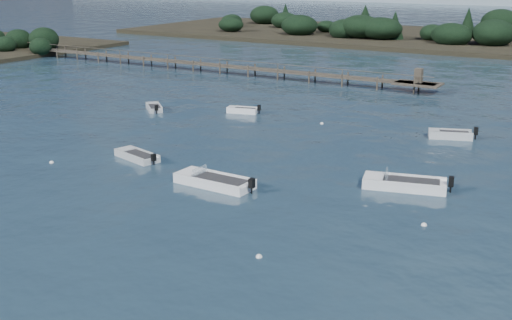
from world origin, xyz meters
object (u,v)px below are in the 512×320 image
Objects in this scene: dinghy_mid_grey at (137,157)px; tender_far_grey_b at (450,136)px; jetty at (223,66)px; dinghy_mid_white_b at (404,185)px; tender_far_grey at (154,109)px; dinghy_mid_white_a at (214,183)px; tender_far_white at (243,111)px.

dinghy_mid_grey is 25.12m from tender_far_grey_b.
jetty is (-16.12, 35.37, 0.84)m from dinghy_mid_grey.
jetty reaches higher than dinghy_mid_white_b.
tender_far_grey is (-9.55, 13.45, 0.01)m from dinghy_mid_grey.
dinghy_mid_white_a is 23.45m from tender_far_grey.
tender_far_white is at bearing 117.26° from dinghy_mid_white_a.
dinghy_mid_white_b reaches higher than tender_far_grey.
tender_far_white is 24.10m from dinghy_mid_white_b.
jetty reaches higher than dinghy_mid_grey.
tender_far_white is 1.06× the size of tender_far_grey.
dinghy_mid_white_a is at bearing -56.98° from jetty.
tender_far_grey_b is 0.69× the size of dinghy_mid_white_b.
tender_far_white is at bearing -51.81° from jetty.
tender_far_white is 23.59m from jetty.
tender_far_grey is 27.80m from tender_far_grey_b.
dinghy_mid_white_a is 21.85m from tender_far_grey_b.
jetty reaches higher than tender_far_grey.
dinghy_mid_white_b is at bearing -42.24° from jetty.
tender_far_grey is 0.80× the size of tender_far_grey_b.
tender_far_grey is at bearing -73.33° from jetty.
tender_far_grey_b is (17.94, 17.58, 0.04)m from dinghy_mid_grey.
tender_far_white is at bearing -177.83° from tender_far_grey_b.
dinghy_mid_white_b is at bearing 28.42° from dinghy_mid_white_a.
tender_far_white is (-1.54, 16.85, 0.01)m from dinghy_mid_grey.
dinghy_mid_grey is 0.75× the size of dinghy_mid_white_b.
dinghy_mid_grey is 1.36× the size of tender_far_grey.
dinghy_mid_white_a reaches higher than tender_far_grey.
dinghy_mid_white_a is at bearing -13.46° from dinghy_mid_grey.
dinghy_mid_grey is 16.92m from tender_far_white.
dinghy_mid_white_a is 1.82× the size of tender_far_grey.
dinghy_mid_grey is 19.07m from dinghy_mid_white_b.
dinghy_mid_grey is at bearing -168.62° from dinghy_mid_white_b.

